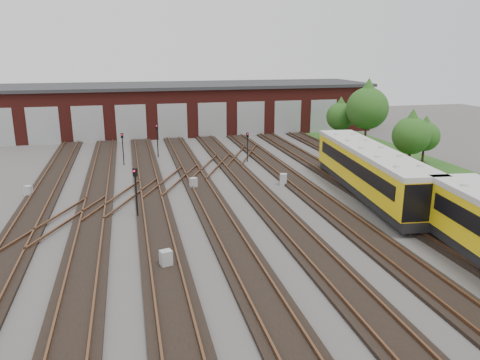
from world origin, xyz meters
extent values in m
plane|color=#43403E|center=(0.00, 0.00, 0.00)|extent=(120.00, 120.00, 0.00)
cube|color=black|center=(-14.00, 0.00, 0.09)|extent=(2.40, 70.00, 0.18)
cube|color=brown|center=(-13.28, 0.00, 0.26)|extent=(0.10, 70.00, 0.15)
cube|color=black|center=(-10.00, 0.00, 0.09)|extent=(2.40, 70.00, 0.18)
cube|color=brown|center=(-10.72, 0.00, 0.26)|extent=(0.10, 70.00, 0.15)
cube|color=brown|center=(-9.28, 0.00, 0.26)|extent=(0.10, 70.00, 0.15)
cube|color=black|center=(-6.00, 0.00, 0.09)|extent=(2.40, 70.00, 0.18)
cube|color=brown|center=(-6.72, 0.00, 0.26)|extent=(0.10, 70.00, 0.15)
cube|color=brown|center=(-5.28, 0.00, 0.26)|extent=(0.10, 70.00, 0.15)
cube|color=black|center=(-2.00, 0.00, 0.09)|extent=(2.40, 70.00, 0.18)
cube|color=brown|center=(-2.72, 0.00, 0.26)|extent=(0.10, 70.00, 0.15)
cube|color=brown|center=(-1.28, 0.00, 0.26)|extent=(0.10, 70.00, 0.15)
cube|color=black|center=(2.00, 0.00, 0.09)|extent=(2.40, 70.00, 0.18)
cube|color=brown|center=(1.28, 0.00, 0.26)|extent=(0.10, 70.00, 0.15)
cube|color=brown|center=(2.72, 0.00, 0.26)|extent=(0.10, 70.00, 0.15)
cube|color=black|center=(6.00, 0.00, 0.09)|extent=(2.40, 70.00, 0.18)
cube|color=brown|center=(5.28, 0.00, 0.26)|extent=(0.10, 70.00, 0.15)
cube|color=brown|center=(6.72, 0.00, 0.26)|extent=(0.10, 70.00, 0.15)
cube|color=black|center=(10.00, 0.00, 0.09)|extent=(2.40, 70.00, 0.18)
cube|color=brown|center=(9.28, 0.00, 0.26)|extent=(0.10, 70.00, 0.15)
cube|color=brown|center=(10.72, 0.00, 0.26)|extent=(0.10, 70.00, 0.15)
cube|color=black|center=(14.00, 0.00, 0.09)|extent=(2.40, 70.00, 0.18)
cube|color=brown|center=(13.28, 0.00, 0.26)|extent=(0.10, 70.00, 0.15)
cube|color=brown|center=(-8.00, 10.00, 0.26)|extent=(5.40, 9.62, 0.15)
cube|color=brown|center=(-4.00, 14.00, 0.26)|extent=(5.40, 9.62, 0.15)
cube|color=brown|center=(0.00, 18.00, 0.26)|extent=(5.40, 9.62, 0.15)
cube|color=brown|center=(-12.00, 6.00, 0.26)|extent=(5.40, 9.62, 0.15)
cube|color=brown|center=(4.00, 22.00, 0.26)|extent=(5.40, 9.62, 0.15)
cube|color=#521914|center=(0.00, 40.00, 3.00)|extent=(50.00, 12.00, 6.00)
cube|color=#2C2C2F|center=(0.00, 40.00, 6.15)|extent=(51.00, 12.50, 0.40)
cube|color=#999C9E|center=(-17.00, 33.98, 2.20)|extent=(3.60, 0.12, 4.40)
cube|color=#999C9E|center=(-12.00, 33.98, 2.20)|extent=(3.60, 0.12, 4.40)
cube|color=#999C9E|center=(-7.00, 33.98, 2.20)|extent=(3.60, 0.12, 4.40)
cube|color=#999C9E|center=(-2.00, 33.98, 2.20)|extent=(3.60, 0.12, 4.40)
cube|color=#999C9E|center=(3.00, 33.98, 2.20)|extent=(3.60, 0.12, 4.40)
cube|color=#999C9E|center=(8.00, 33.98, 2.20)|extent=(3.60, 0.12, 4.40)
cube|color=#999C9E|center=(13.00, 33.98, 2.20)|extent=(3.60, 0.12, 4.40)
cube|color=#999C9E|center=(18.00, 33.98, 2.20)|extent=(3.60, 0.12, 4.40)
cube|color=#254617|center=(19.00, 10.00, 0.03)|extent=(8.00, 55.00, 0.05)
cube|color=black|center=(10.00, 6.66, 0.66)|extent=(4.30, 16.66, 0.66)
cube|color=#F9A80D|center=(10.00, 6.66, 2.20)|extent=(4.63, 16.69, 2.42)
cube|color=beige|center=(10.00, 6.66, 3.57)|extent=(4.74, 16.71, 0.33)
cube|color=black|center=(8.56, 6.81, 2.47)|extent=(1.64, 14.42, 0.93)
cube|color=black|center=(11.44, 6.50, 2.47)|extent=(1.64, 14.42, 0.93)
cylinder|color=black|center=(-7.13, 5.98, 1.43)|extent=(0.11, 0.11, 2.85)
cube|color=black|center=(-7.13, 5.98, 3.12)|extent=(0.31, 0.25, 0.54)
sphere|color=red|center=(-7.13, 5.87, 3.23)|extent=(0.13, 0.13, 0.13)
cylinder|color=black|center=(-8.00, 21.39, 1.32)|extent=(0.09, 0.09, 2.64)
cube|color=black|center=(-8.00, 21.39, 2.87)|extent=(0.25, 0.17, 0.47)
sphere|color=red|center=(-8.00, 21.30, 2.97)|extent=(0.11, 0.11, 0.11)
cylinder|color=black|center=(-4.53, 24.17, 1.44)|extent=(0.11, 0.11, 2.89)
cube|color=black|center=(-4.53, 24.17, 3.16)|extent=(0.30, 0.22, 0.54)
sphere|color=red|center=(-4.53, 24.07, 3.26)|extent=(0.13, 0.13, 0.13)
cylinder|color=black|center=(3.99, 20.04, 1.23)|extent=(0.09, 0.09, 2.46)
cube|color=black|center=(3.99, 20.04, 2.69)|extent=(0.23, 0.15, 0.45)
sphere|color=red|center=(3.99, 19.95, 2.78)|extent=(0.11, 0.11, 0.11)
cube|color=#A2A4A7|center=(-15.00, 12.59, 0.44)|extent=(0.65, 0.60, 0.88)
cube|color=#A2A4A7|center=(-2.58, 11.79, 0.45)|extent=(0.66, 0.60, 0.91)
cube|color=#A2A4A7|center=(-5.92, -1.92, 0.48)|extent=(0.68, 0.62, 0.96)
cube|color=#A2A4A7|center=(4.76, 11.18, 0.47)|extent=(0.70, 0.64, 0.95)
cube|color=#A2A4A7|center=(13.19, 22.10, 0.50)|extent=(0.70, 0.62, 1.01)
cylinder|color=#321F16|center=(17.20, 27.18, 0.85)|extent=(0.23, 0.23, 1.70)
sphere|color=#1C4513|center=(17.20, 27.18, 3.12)|extent=(3.31, 3.31, 3.31)
cone|color=#1C4513|center=(17.20, 27.18, 4.30)|extent=(2.83, 2.83, 2.36)
cylinder|color=#321F16|center=(17.63, 13.25, 0.88)|extent=(0.27, 0.27, 1.76)
sphere|color=#1C4513|center=(17.63, 13.25, 3.22)|extent=(3.42, 3.42, 3.42)
cone|color=#1C4513|center=(17.63, 13.25, 4.44)|extent=(2.93, 2.93, 2.44)
cylinder|color=#321F16|center=(18.82, 23.82, 1.20)|extent=(0.25, 0.25, 2.41)
sphere|color=#1C4513|center=(18.82, 23.82, 4.42)|extent=(4.68, 4.68, 4.68)
cone|color=#1C4513|center=(18.82, 23.82, 6.09)|extent=(4.01, 4.01, 3.34)
cylinder|color=#321F16|center=(20.46, 15.24, 0.73)|extent=(0.22, 0.22, 1.46)
sphere|color=#1C4513|center=(20.46, 15.24, 2.68)|extent=(2.85, 2.85, 2.85)
cone|color=#1C4513|center=(20.46, 15.24, 3.70)|extent=(2.44, 2.44, 2.03)
sphere|color=#1C4513|center=(18.18, 5.22, 0.64)|extent=(1.28, 1.28, 1.28)
sphere|color=#1C4513|center=(17.32, 22.38, 0.60)|extent=(1.21, 1.21, 1.21)
sphere|color=#1C4513|center=(20.88, 35.00, 0.76)|extent=(1.52, 1.52, 1.52)
camera|label=1|loc=(-7.36, -23.96, 10.73)|focal=35.00mm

